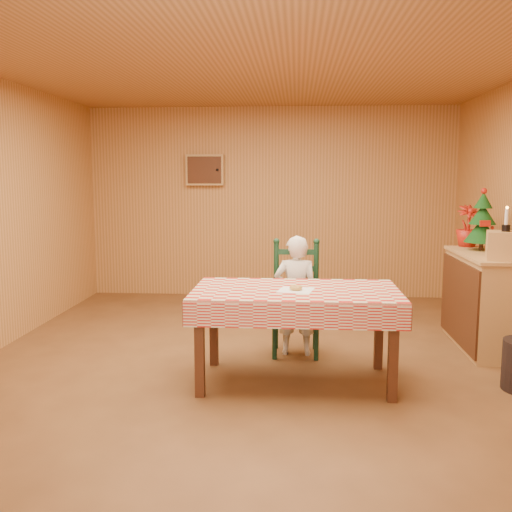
{
  "coord_description": "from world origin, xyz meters",
  "views": [
    {
      "loc": [
        0.37,
        -4.88,
        1.66
      ],
      "look_at": [
        0.0,
        0.2,
        0.95
      ],
      "focal_mm": 40.0,
      "sensor_mm": 36.0,
      "label": 1
    }
  ],
  "objects_px": {
    "ladder_chair": "(296,300)",
    "seated_child": "(296,296)",
    "dining_table": "(296,299)",
    "shelf_unit": "(485,301)",
    "crate": "(505,246)",
    "christmas_tree": "(482,222)"
  },
  "relations": [
    {
      "from": "crate",
      "to": "ladder_chair",
      "type": "bearing_deg",
      "value": 176.52
    },
    {
      "from": "ladder_chair",
      "to": "christmas_tree",
      "type": "relative_size",
      "value": 1.74
    },
    {
      "from": "ladder_chair",
      "to": "crate",
      "type": "bearing_deg",
      "value": -3.48
    },
    {
      "from": "shelf_unit",
      "to": "crate",
      "type": "relative_size",
      "value": 4.13
    },
    {
      "from": "ladder_chair",
      "to": "seated_child",
      "type": "height_order",
      "value": "seated_child"
    },
    {
      "from": "ladder_chair",
      "to": "shelf_unit",
      "type": "bearing_deg",
      "value": 8.9
    },
    {
      "from": "christmas_tree",
      "to": "shelf_unit",
      "type": "bearing_deg",
      "value": -91.98
    },
    {
      "from": "crate",
      "to": "shelf_unit",
      "type": "bearing_deg",
      "value": 91.23
    },
    {
      "from": "dining_table",
      "to": "seated_child",
      "type": "bearing_deg",
      "value": 90.0
    },
    {
      "from": "seated_child",
      "to": "crate",
      "type": "height_order",
      "value": "crate"
    },
    {
      "from": "dining_table",
      "to": "shelf_unit",
      "type": "distance_m",
      "value": 2.14
    },
    {
      "from": "dining_table",
      "to": "crate",
      "type": "relative_size",
      "value": 5.52
    },
    {
      "from": "ladder_chair",
      "to": "shelf_unit",
      "type": "height_order",
      "value": "ladder_chair"
    },
    {
      "from": "shelf_unit",
      "to": "crate",
      "type": "xyz_separation_m",
      "value": [
        0.01,
        -0.4,
        0.59
      ]
    },
    {
      "from": "ladder_chair",
      "to": "christmas_tree",
      "type": "xyz_separation_m",
      "value": [
        1.85,
        0.54,
        0.71
      ]
    },
    {
      "from": "crate",
      "to": "seated_child",
      "type": "bearing_deg",
      "value": 178.28
    },
    {
      "from": "ladder_chair",
      "to": "shelf_unit",
      "type": "relative_size",
      "value": 0.87
    },
    {
      "from": "dining_table",
      "to": "shelf_unit",
      "type": "height_order",
      "value": "shelf_unit"
    },
    {
      "from": "seated_child",
      "to": "christmas_tree",
      "type": "xyz_separation_m",
      "value": [
        1.85,
        0.59,
        0.65
      ]
    },
    {
      "from": "dining_table",
      "to": "seated_child",
      "type": "relative_size",
      "value": 1.47
    },
    {
      "from": "crate",
      "to": "christmas_tree",
      "type": "height_order",
      "value": "christmas_tree"
    },
    {
      "from": "seated_child",
      "to": "shelf_unit",
      "type": "relative_size",
      "value": 0.91
    }
  ]
}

